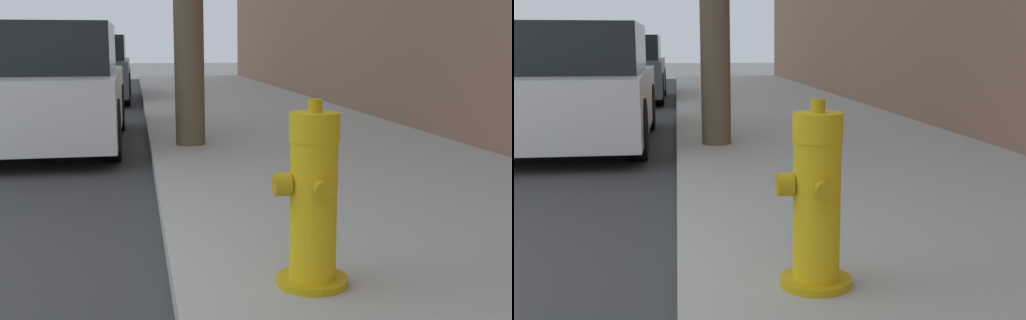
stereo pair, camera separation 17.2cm
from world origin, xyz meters
TOP-DOWN VIEW (x-y plane):
  - sidewalk_slab at (3.90, 0.00)m, footprint 3.52×40.00m
  - fire_hydrant at (2.79, -0.34)m, footprint 0.36×0.35m
  - parked_car_near at (0.96, 5.17)m, footprint 1.74×4.09m
  - parked_car_mid at (0.97, 11.45)m, footprint 1.84×3.92m

SIDE VIEW (x-z plane):
  - sidewalk_slab at x=3.90m, z-range 0.00..0.15m
  - fire_hydrant at x=2.79m, z-range 0.10..0.98m
  - parked_car_mid at x=0.97m, z-range -0.02..1.42m
  - parked_car_near at x=0.96m, z-range -0.03..1.48m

